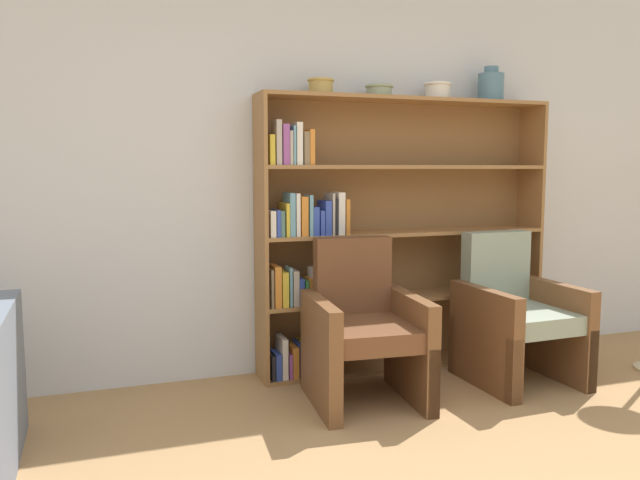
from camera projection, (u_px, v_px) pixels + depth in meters
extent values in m
cube|color=silver|center=(319.00, 170.00, 4.27)|extent=(12.00, 0.06, 2.75)
cube|color=olive|center=(261.00, 240.00, 4.00)|extent=(0.03, 0.30, 1.86)
cube|color=olive|center=(529.00, 230.00, 4.67)|extent=(0.02, 0.30, 1.86)
cube|color=olive|center=(408.00, 100.00, 4.23)|extent=(2.04, 0.30, 0.02)
cube|color=olive|center=(403.00, 362.00, 4.44)|extent=(2.04, 0.30, 0.03)
cube|color=brown|center=(396.00, 232.00, 4.47)|extent=(2.04, 0.01, 1.86)
cube|color=black|center=(270.00, 365.00, 4.07)|extent=(0.02, 0.19, 0.16)
cube|color=#334CB2|center=(276.00, 365.00, 4.07)|extent=(0.04, 0.17, 0.17)
cube|color=white|center=(282.00, 356.00, 4.09)|extent=(0.04, 0.19, 0.27)
cube|color=#994C99|center=(288.00, 364.00, 4.10)|extent=(0.02, 0.17, 0.16)
cube|color=orange|center=(293.00, 361.00, 4.10)|extent=(0.04, 0.15, 0.21)
cube|color=#334CB2|center=(298.00, 358.00, 4.13)|extent=(0.02, 0.20, 0.22)
cube|color=gold|center=(303.00, 357.00, 4.14)|extent=(0.04, 0.19, 0.22)
cube|color=#334CB2|center=(309.00, 355.00, 4.13)|extent=(0.02, 0.15, 0.26)
cube|color=#994C99|center=(314.00, 359.00, 4.13)|extent=(0.02, 0.12, 0.21)
cube|color=gold|center=(316.00, 355.00, 4.16)|extent=(0.02, 0.18, 0.25)
cube|color=#388C47|center=(320.00, 354.00, 4.16)|extent=(0.03, 0.15, 0.26)
cube|color=#4C756B|center=(325.00, 354.00, 4.16)|extent=(0.02, 0.14, 0.26)
cube|color=olive|center=(404.00, 296.00, 4.38)|extent=(2.04, 0.30, 0.03)
cube|color=#7F6B4C|center=(270.00, 288.00, 3.99)|extent=(0.02, 0.13, 0.25)
cube|color=orange|center=(275.00, 286.00, 4.02)|extent=(0.04, 0.18, 0.26)
cube|color=gold|center=(282.00, 288.00, 4.04)|extent=(0.04, 0.19, 0.23)
cube|color=#669EB2|center=(289.00, 286.00, 4.02)|extent=(0.02, 0.13, 0.25)
cube|color=#B2A899|center=(293.00, 287.00, 4.06)|extent=(0.04, 0.17, 0.23)
cube|color=#334CB2|center=(298.00, 290.00, 4.08)|extent=(0.03, 0.19, 0.18)
cube|color=#388C47|center=(304.00, 292.00, 4.07)|extent=(0.02, 0.14, 0.16)
cube|color=orange|center=(308.00, 291.00, 4.08)|extent=(0.02, 0.15, 0.18)
cube|color=white|center=(313.00, 286.00, 4.08)|extent=(0.03, 0.13, 0.24)
cube|color=#669EB2|center=(317.00, 289.00, 4.11)|extent=(0.02, 0.16, 0.18)
cube|color=#669EB2|center=(322.00, 286.00, 4.10)|extent=(0.02, 0.12, 0.23)
cube|color=#334CB2|center=(325.00, 289.00, 4.13)|extent=(0.03, 0.16, 0.18)
cube|color=gold|center=(328.00, 282.00, 4.14)|extent=(0.02, 0.19, 0.26)
cube|color=#4C756B|center=(333.00, 287.00, 4.12)|extent=(0.02, 0.13, 0.21)
cube|color=olive|center=(405.00, 233.00, 4.33)|extent=(2.04, 0.30, 0.02)
cube|color=white|center=(271.00, 224.00, 3.94)|extent=(0.03, 0.13, 0.17)
cube|color=#334CB2|center=(276.00, 223.00, 3.97)|extent=(0.02, 0.17, 0.17)
cube|color=#4C756B|center=(281.00, 224.00, 3.96)|extent=(0.03, 0.12, 0.17)
cube|color=gold|center=(284.00, 219.00, 4.00)|extent=(0.02, 0.20, 0.21)
cube|color=#669EB2|center=(289.00, 214.00, 4.00)|extent=(0.03, 0.19, 0.28)
cube|color=white|center=(294.00, 214.00, 4.01)|extent=(0.03, 0.19, 0.27)
cube|color=orange|center=(302.00, 216.00, 4.02)|extent=(0.04, 0.16, 0.25)
cube|color=#669EB2|center=(309.00, 215.00, 4.01)|extent=(0.02, 0.13, 0.26)
cube|color=#334CB2|center=(313.00, 221.00, 4.05)|extent=(0.04, 0.16, 0.19)
cube|color=#334CB2|center=(319.00, 222.00, 4.07)|extent=(0.03, 0.18, 0.16)
cube|color=#334CB2|center=(324.00, 217.00, 4.08)|extent=(0.04, 0.18, 0.22)
cube|color=#B2A899|center=(329.00, 214.00, 4.09)|extent=(0.02, 0.19, 0.27)
cube|color=black|center=(334.00, 217.00, 4.08)|extent=(0.02, 0.13, 0.24)
cube|color=white|center=(338.00, 213.00, 4.10)|extent=(0.04, 0.16, 0.28)
cube|color=orange|center=(344.00, 216.00, 4.12)|extent=(0.03, 0.16, 0.23)
cube|color=olive|center=(406.00, 167.00, 4.28)|extent=(2.04, 0.30, 0.02)
cube|color=gold|center=(269.00, 150.00, 3.91)|extent=(0.03, 0.19, 0.19)
cube|color=#B2A899|center=(277.00, 143.00, 3.90)|extent=(0.03, 0.14, 0.28)
cube|color=#994C99|center=(283.00, 145.00, 3.93)|extent=(0.04, 0.17, 0.25)
cube|color=#B2A899|center=(288.00, 148.00, 3.95)|extent=(0.02, 0.18, 0.21)
cube|color=#669EB2|center=(291.00, 146.00, 3.95)|extent=(0.02, 0.17, 0.24)
cube|color=white|center=(297.00, 144.00, 3.95)|extent=(0.04, 0.15, 0.27)
cube|color=#7F6B4C|center=(303.00, 149.00, 3.99)|extent=(0.04, 0.20, 0.21)
cube|color=orange|center=(309.00, 147.00, 3.99)|extent=(0.03, 0.17, 0.22)
cylinder|color=tan|center=(321.00, 87.00, 4.02)|extent=(0.16, 0.16, 0.10)
torus|color=tan|center=(321.00, 80.00, 4.01)|extent=(0.18, 0.18, 0.02)
cylinder|color=gray|center=(379.00, 91.00, 4.15)|extent=(0.17, 0.17, 0.07)
torus|color=gray|center=(379.00, 87.00, 4.15)|extent=(0.19, 0.19, 0.02)
cylinder|color=silver|center=(438.00, 91.00, 4.30)|extent=(0.17, 0.17, 0.11)
torus|color=silver|center=(438.00, 84.00, 4.29)|extent=(0.19, 0.19, 0.02)
cylinder|color=slate|center=(491.00, 88.00, 4.43)|extent=(0.18, 0.18, 0.19)
cylinder|color=slate|center=(491.00, 70.00, 4.42)|extent=(0.10, 0.10, 0.05)
cube|color=brown|center=(432.00, 383.00, 3.47)|extent=(0.08, 0.08, 0.40)
cube|color=brown|center=(334.00, 392.00, 3.33)|extent=(0.08, 0.08, 0.40)
cube|color=brown|center=(392.00, 352.00, 4.06)|extent=(0.08, 0.08, 0.40)
cube|color=brown|center=(307.00, 358.00, 3.92)|extent=(0.08, 0.08, 0.40)
cube|color=brown|center=(366.00, 332.00, 3.67)|extent=(0.53, 0.68, 0.12)
cube|color=brown|center=(352.00, 277.00, 3.91)|extent=(0.49, 0.16, 0.50)
cube|color=brown|center=(410.00, 347.00, 3.75)|extent=(0.14, 0.68, 0.64)
cube|color=brown|center=(320.00, 354.00, 3.61)|extent=(0.14, 0.68, 0.64)
cube|color=brown|center=(589.00, 361.00, 3.87)|extent=(0.07, 0.07, 0.40)
cube|color=brown|center=(514.00, 371.00, 3.67)|extent=(0.07, 0.07, 0.40)
cube|color=brown|center=(525.00, 336.00, 4.43)|extent=(0.07, 0.07, 0.40)
cube|color=brown|center=(456.00, 344.00, 4.23)|extent=(0.07, 0.07, 0.40)
cube|color=gray|center=(521.00, 318.00, 4.02)|extent=(0.50, 0.65, 0.12)
cube|color=gray|center=(496.00, 268.00, 4.25)|extent=(0.48, 0.13, 0.50)
cube|color=brown|center=(555.00, 330.00, 4.13)|extent=(0.10, 0.68, 0.64)
cube|color=brown|center=(484.00, 338.00, 3.94)|extent=(0.10, 0.68, 0.64)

